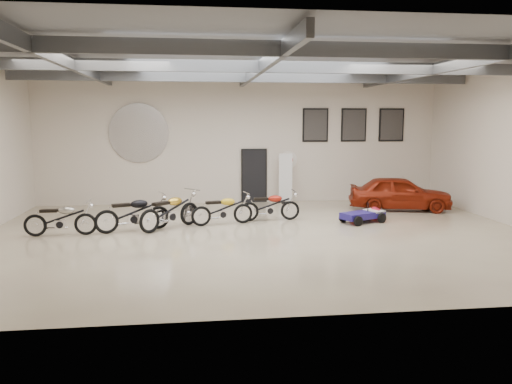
{
  "coord_description": "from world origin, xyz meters",
  "views": [
    {
      "loc": [
        -1.85,
        -13.9,
        3.3
      ],
      "look_at": [
        0.0,
        1.2,
        1.1
      ],
      "focal_mm": 35.0,
      "sensor_mm": 36.0,
      "label": 1
    }
  ],
  "objects": [
    {
      "name": "door",
      "position": [
        0.5,
        5.95,
        1.05
      ],
      "size": [
        0.92,
        0.08,
        2.1
      ],
      "primitive_type": "cube",
      "color": "black",
      "rests_on": "back_wall"
    },
    {
      "name": "oil_sign",
      "position": [
        1.9,
        5.95,
        1.7
      ],
      "size": [
        0.72,
        0.1,
        0.72
      ],
      "primitive_type": null,
      "color": "white",
      "rests_on": "back_wall"
    },
    {
      "name": "ceiling_beams",
      "position": [
        0.0,
        0.0,
        4.75
      ],
      "size": [
        15.8,
        11.8,
        0.32
      ],
      "primitive_type": null,
      "color": "#505357",
      "rests_on": "ceiling"
    },
    {
      "name": "ceiling",
      "position": [
        0.0,
        0.0,
        5.0
      ],
      "size": [
        16.0,
        12.0,
        0.01
      ],
      "primitive_type": "cube",
      "color": "slate",
      "rests_on": "back_wall"
    },
    {
      "name": "motorcycle_gold",
      "position": [
        -2.64,
        1.24,
        0.58
      ],
      "size": [
        2.11,
        2.02,
        1.16
      ],
      "primitive_type": null,
      "rotation": [
        0.0,
        0.0,
        0.75
      ],
      "color": "silver",
      "rests_on": "floor"
    },
    {
      "name": "vintage_car",
      "position": [
        5.65,
        3.55,
        0.63
      ],
      "size": [
        2.32,
        3.93,
        1.26
      ],
      "primitive_type": "imported",
      "rotation": [
        0.0,
        0.0,
        1.33
      ],
      "color": "maroon",
      "rests_on": "floor"
    },
    {
      "name": "motorcycle_yellow",
      "position": [
        -1.02,
        1.66,
        0.51
      ],
      "size": [
        2.05,
        1.02,
        1.02
      ],
      "primitive_type": null,
      "rotation": [
        0.0,
        0.0,
        0.22
      ],
      "color": "silver",
      "rests_on": "floor"
    },
    {
      "name": "poster_mid",
      "position": [
        4.6,
        5.96,
        3.1
      ],
      "size": [
        1.05,
        0.08,
        1.35
      ],
      "primitive_type": null,
      "color": "black",
      "rests_on": "back_wall"
    },
    {
      "name": "go_kart",
      "position": [
        3.66,
        1.51,
        0.32
      ],
      "size": [
        1.96,
        1.45,
        0.65
      ],
      "primitive_type": null,
      "rotation": [
        0.0,
        0.0,
        0.41
      ],
      "color": "navy",
      "rests_on": "floor"
    },
    {
      "name": "logo_plaque",
      "position": [
        -4.0,
        5.95,
        2.8
      ],
      "size": [
        2.3,
        0.06,
        1.16
      ],
      "primitive_type": null,
      "color": "silver",
      "rests_on": "back_wall"
    },
    {
      "name": "banner_stand",
      "position": [
        1.71,
        5.5,
        0.98
      ],
      "size": [
        0.56,
        0.31,
        1.95
      ],
      "primitive_type": null,
      "rotation": [
        0.0,
        0.0,
        -0.2
      ],
      "color": "white",
      "rests_on": "floor"
    },
    {
      "name": "poster_right",
      "position": [
        6.2,
        5.96,
        3.1
      ],
      "size": [
        1.05,
        0.08,
        1.35
      ],
      "primitive_type": null,
      "color": "black",
      "rests_on": "back_wall"
    },
    {
      "name": "motorcycle_black",
      "position": [
        -3.72,
        1.03,
        0.57
      ],
      "size": [
        2.29,
        1.36,
        1.14
      ],
      "primitive_type": null,
      "rotation": [
        0.0,
        0.0,
        0.33
      ],
      "color": "silver",
      "rests_on": "floor"
    },
    {
      "name": "back_wall",
      "position": [
        0.0,
        6.0,
        2.5
      ],
      "size": [
        16.0,
        0.02,
        5.0
      ],
      "primitive_type": "cube",
      "color": "beige",
      "rests_on": "floor"
    },
    {
      "name": "motorcycle_silver",
      "position": [
        -5.72,
        0.69,
        0.52
      ],
      "size": [
        1.99,
        0.64,
        1.03
      ],
      "primitive_type": null,
      "rotation": [
        0.0,
        0.0,
        0.01
      ],
      "color": "silver",
      "rests_on": "floor"
    },
    {
      "name": "floor",
      "position": [
        0.0,
        0.0,
        0.0
      ],
      "size": [
        16.0,
        12.0,
        0.01
      ],
      "primitive_type": "cube",
      "color": "#BAAE8E",
      "rests_on": "ground"
    },
    {
      "name": "poster_left",
      "position": [
        3.0,
        5.96,
        3.1
      ],
      "size": [
        1.05,
        0.08,
        1.35
      ],
      "primitive_type": null,
      "color": "black",
      "rests_on": "back_wall"
    },
    {
      "name": "motorcycle_red",
      "position": [
        0.57,
        2.13,
        0.51
      ],
      "size": [
        1.99,
        0.68,
        1.02
      ],
      "primitive_type": null,
      "rotation": [
        0.0,
        0.0,
        0.04
      ],
      "color": "silver",
      "rests_on": "floor"
    }
  ]
}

